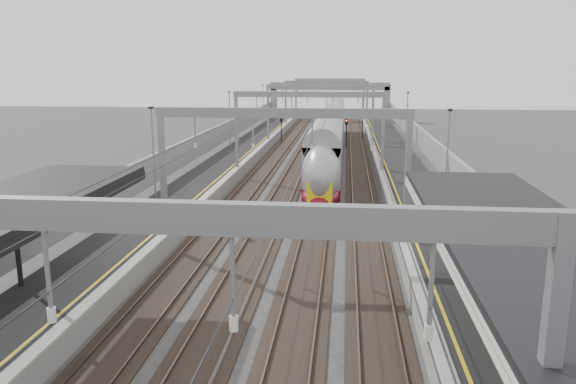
% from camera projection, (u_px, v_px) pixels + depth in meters
% --- Properties ---
extents(platform_left, '(4.00, 120.00, 1.00)m').
position_uv_depth(platform_left, '(226.00, 166.00, 52.62)').
color(platform_left, black).
rests_on(platform_left, ground).
extents(platform_right, '(4.00, 120.00, 1.00)m').
position_uv_depth(platform_right, '(398.00, 170.00, 51.01)').
color(platform_right, black).
rests_on(platform_right, ground).
extents(tracks, '(11.40, 140.00, 0.20)m').
position_uv_depth(tracks, '(311.00, 173.00, 51.91)').
color(tracks, black).
rests_on(tracks, ground).
extents(overhead_line, '(13.00, 140.00, 6.60)m').
position_uv_depth(overhead_line, '(315.00, 102.00, 57.01)').
color(overhead_line, gray).
rests_on(overhead_line, platform_left).
extents(overbridge, '(22.00, 2.20, 6.90)m').
position_uv_depth(overbridge, '(330.00, 91.00, 104.17)').
color(overbridge, gray).
rests_on(overbridge, ground).
extents(wall_left, '(0.30, 120.00, 3.20)m').
position_uv_depth(wall_left, '(192.00, 154.00, 52.70)').
color(wall_left, gray).
rests_on(wall_left, ground).
extents(wall_right, '(0.30, 120.00, 3.20)m').
position_uv_depth(wall_right, '(435.00, 158.00, 50.44)').
color(wall_right, gray).
rests_on(wall_right, ground).
extents(train, '(2.74, 50.01, 4.34)m').
position_uv_depth(train, '(330.00, 139.00, 59.91)').
color(train, maroon).
rests_on(train, ground).
extents(bench, '(0.55, 1.64, 0.83)m').
position_uv_depth(bench, '(554.00, 361.00, 15.80)').
color(bench, black).
rests_on(bench, platform_right).
extents(signal_green, '(0.32, 0.32, 3.48)m').
position_uv_depth(signal_green, '(281.00, 124.00, 72.69)').
color(signal_green, black).
rests_on(signal_green, ground).
extents(signal_red_near, '(0.32, 0.32, 3.48)m').
position_uv_depth(signal_red_near, '(346.00, 127.00, 68.58)').
color(signal_red_near, black).
rests_on(signal_red_near, ground).
extents(signal_red_far, '(0.32, 0.32, 3.48)m').
position_uv_depth(signal_red_far, '(363.00, 121.00, 76.22)').
color(signal_red_far, black).
rests_on(signal_red_far, ground).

